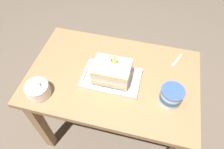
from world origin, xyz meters
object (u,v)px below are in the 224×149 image
at_px(foil_tray, 111,79).
at_px(serving_spoon_near_tray, 175,62).
at_px(ice_cream_tub, 171,96).
at_px(birthday_cake, 111,71).
at_px(bowl_stack, 38,90).

bearing_deg(foil_tray, serving_spoon_near_tray, 32.13).
height_order(foil_tray, ice_cream_tub, ice_cream_tub).
distance_m(foil_tray, birthday_cake, 0.07).
xyz_separation_m(foil_tray, birthday_cake, (-0.00, 0.00, 0.07)).
distance_m(foil_tray, serving_spoon_near_tray, 0.42).
relative_size(ice_cream_tub, serving_spoon_near_tray, 0.98).
bearing_deg(foil_tray, ice_cream_tub, -10.63).
bearing_deg(serving_spoon_near_tray, bowl_stack, -150.07).
bearing_deg(ice_cream_tub, foil_tray, 169.37).
height_order(bowl_stack, ice_cream_tub, bowl_stack).
distance_m(foil_tray, ice_cream_tub, 0.35).
distance_m(ice_cream_tub, serving_spoon_near_tray, 0.29).
bearing_deg(birthday_cake, serving_spoon_near_tray, 32.12).
height_order(birthday_cake, bowl_stack, birthday_cake).
distance_m(birthday_cake, bowl_stack, 0.42).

